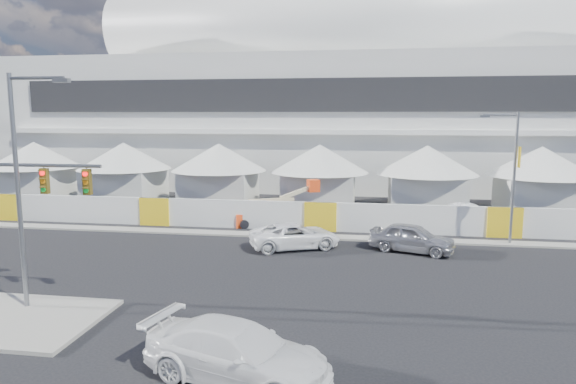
% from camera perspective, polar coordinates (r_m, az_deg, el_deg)
% --- Properties ---
extents(ground, '(160.00, 160.00, 0.00)m').
position_cam_1_polar(ground, '(23.40, -15.00, -11.54)').
color(ground, black).
rests_on(ground, ground).
extents(far_curb, '(80.00, 1.20, 0.12)m').
position_cam_1_polar(far_curb, '(35.17, 26.75, -5.29)').
color(far_curb, gray).
rests_on(far_curb, ground).
extents(stadium, '(80.00, 24.80, 21.98)m').
position_cam_1_polar(stadium, '(61.54, 8.65, 9.91)').
color(stadium, silver).
rests_on(stadium, ground).
extents(tent_row, '(53.40, 8.40, 5.40)m').
position_cam_1_polar(tent_row, '(45.12, -2.18, 2.50)').
color(tent_row, silver).
rests_on(tent_row, ground).
extents(hoarding_fence, '(70.00, 0.25, 2.00)m').
position_cam_1_polar(hoarding_fence, '(35.35, 3.64, -2.74)').
color(hoarding_fence, white).
rests_on(hoarding_fence, ground).
extents(sedan_silver, '(3.46, 5.28, 1.67)m').
position_cam_1_polar(sedan_silver, '(30.86, 13.62, -4.96)').
color(sedan_silver, '#B5B6BB').
rests_on(sedan_silver, ground).
extents(pickup_curb, '(4.46, 5.97, 1.51)m').
position_cam_1_polar(pickup_curb, '(30.83, 0.77, -4.88)').
color(pickup_curb, white).
rests_on(pickup_curb, ground).
extents(pickup_near, '(3.83, 6.32, 1.71)m').
position_cam_1_polar(pickup_near, '(16.24, -5.64, -17.31)').
color(pickup_near, white).
rests_on(pickup_near, ground).
extents(lot_car_a, '(2.25, 4.84, 1.54)m').
position_cam_1_polar(lot_car_a, '(39.39, 19.61, -2.40)').
color(lot_car_a, white).
rests_on(lot_car_a, ground).
extents(streetlight_median, '(2.60, 0.26, 9.38)m').
position_cam_1_polar(streetlight_median, '(22.85, -27.41, 1.59)').
color(streetlight_median, slate).
rests_on(streetlight_median, median_island).
extents(streetlight_curb, '(2.41, 0.54, 8.12)m').
position_cam_1_polar(streetlight_curb, '(33.78, 23.58, 2.40)').
color(streetlight_curb, gray).
rests_on(streetlight_curb, ground).
extents(boom_lift, '(6.55, 2.61, 3.20)m').
position_cam_1_polar(boom_lift, '(36.94, -2.57, -2.46)').
color(boom_lift, '#F24616').
rests_on(boom_lift, ground).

